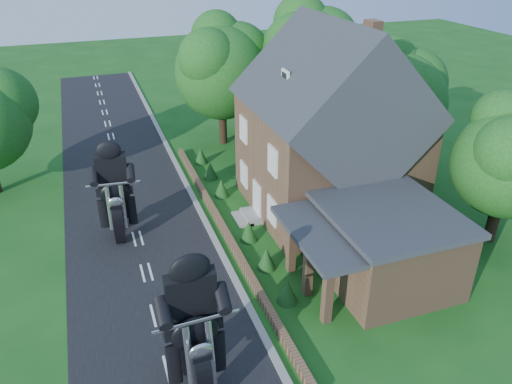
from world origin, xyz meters
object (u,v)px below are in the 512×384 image
object	(u,v)px
motorcycle_lead	(197,371)
motorcycle_follow	(120,222)
annex	(383,244)
house	(329,134)
garden_wall	(224,230)

from	to	relation	value
motorcycle_lead	motorcycle_follow	world-z (taller)	motorcycle_lead
annex	motorcycle_lead	xyz separation A→B (m)	(-9.19, -3.36, -0.91)
annex	motorcycle_follow	world-z (taller)	annex
annex	motorcycle_follow	size ratio (longest dim) A/B	4.15
house	annex	world-z (taller)	house
house	motorcycle_lead	bearing A→B (deg)	-134.00
garden_wall	motorcycle_lead	xyz separation A→B (m)	(-3.62, -9.16, 0.65)
motorcycle_lead	garden_wall	bearing A→B (deg)	-113.66
motorcycle_lead	motorcycle_follow	size ratio (longest dim) A/B	1.08
annex	motorcycle_follow	distance (m)	12.96
house	motorcycle_follow	world-z (taller)	house
garden_wall	house	world-z (taller)	house
house	annex	size ratio (longest dim) A/B	1.45
house	motorcycle_lead	distance (m)	14.55
annex	motorcycle_follow	xyz separation A→B (m)	(-10.62, 7.38, -0.98)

